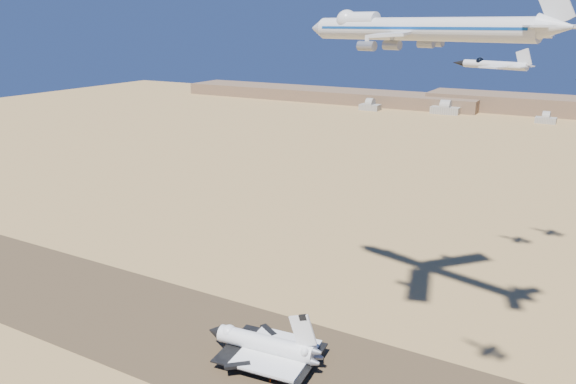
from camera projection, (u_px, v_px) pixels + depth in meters
The scene contains 10 objects.
ground at pixel (229, 348), 168.95m from camera, with size 1200.00×1200.00×0.00m, color tan.
runway at pixel (229, 347), 168.94m from camera, with size 600.00×50.00×0.06m, color brown.
hangars at pixel (440, 110), 596.30m from camera, with size 200.50×29.50×30.00m.
shuttle at pixel (265, 346), 161.34m from camera, with size 36.05×24.30×17.71m.
carrier_747 at pixel (409, 29), 150.01m from camera, with size 76.13×57.22×18.96m.
crew_a at pixel (270, 380), 152.11m from camera, with size 0.61×0.40×1.69m, color #C13E0B.
crew_b at pixel (277, 379), 152.56m from camera, with size 0.81×0.47×1.66m, color #C13E0B.
chase_jet_a at pixel (493, 65), 99.13m from camera, with size 14.80×8.72×3.79m.
chase_jet_c at pixel (532, 36), 181.98m from camera, with size 15.19×8.38×3.79m.
chase_jet_d at pixel (576, 27), 188.68m from camera, with size 15.63×9.01×3.97m.
Camera 1 is at (88.41, -120.15, 93.87)m, focal length 35.00 mm.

